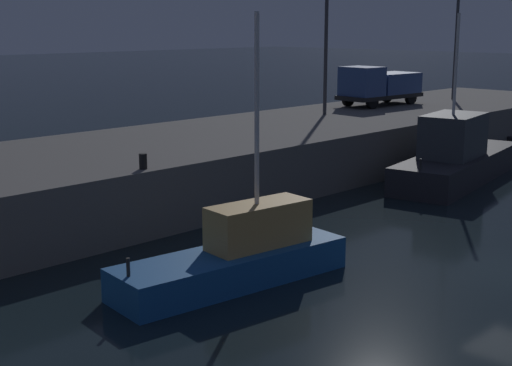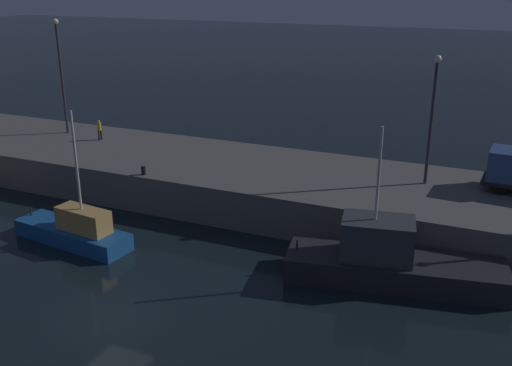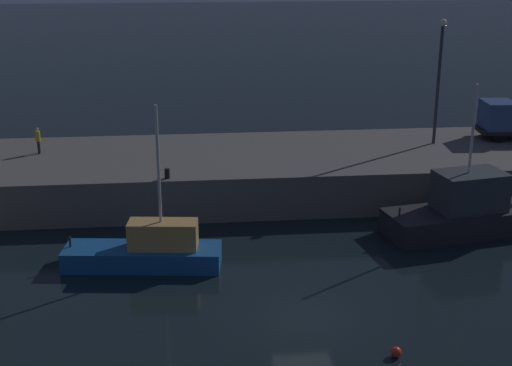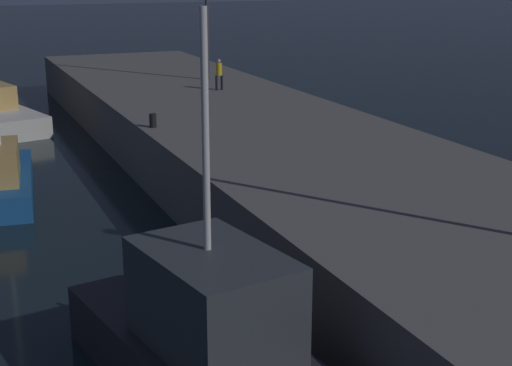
{
  "view_description": "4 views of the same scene",
  "coord_description": "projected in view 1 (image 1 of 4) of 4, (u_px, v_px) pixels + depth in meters",
  "views": [
    {
      "loc": [
        -20.82,
        -9.2,
        7.42
      ],
      "look_at": [
        0.18,
        11.52,
        1.01
      ],
      "focal_mm": 51.58,
      "sensor_mm": 36.0,
      "label": 1
    },
    {
      "loc": [
        14.7,
        -17.68,
        14.36
      ],
      "look_at": [
        0.46,
        14.94,
        1.57
      ],
      "focal_mm": 40.63,
      "sensor_mm": 36.0,
      "label": 2
    },
    {
      "loc": [
        -4.61,
        -25.68,
        14.54
      ],
      "look_at": [
        -0.75,
        12.86,
        1.49
      ],
      "focal_mm": 50.48,
      "sensor_mm": 36.0,
      "label": 3
    },
    {
      "loc": [
        22.66,
        3.64,
        8.56
      ],
      "look_at": [
        -0.86,
        13.58,
        1.21
      ],
      "focal_mm": 52.98,
      "sensor_mm": 36.0,
      "label": 4
    }
  ],
  "objects": [
    {
      "name": "pier_quay",
      "position": [
        188.0,
        165.0,
        32.83
      ],
      "size": [
        64.21,
        9.82,
        2.46
      ],
      "color": "#5B5956",
      "rests_on": "ground"
    },
    {
      "name": "fishing_boat_blue",
      "position": [
        457.0,
        158.0,
        35.12
      ],
      "size": [
        10.94,
        4.72,
        7.89
      ],
      "color": "#232328",
      "rests_on": "ground"
    },
    {
      "name": "fishing_boat_orange",
      "position": [
        239.0,
        255.0,
        21.44
      ],
      "size": [
        7.5,
        2.88,
        7.76
      ],
      "color": "#195193",
      "rests_on": "ground"
    },
    {
      "name": "lamp_post_east",
      "position": [
        326.0,
        32.0,
        39.92
      ],
      "size": [
        0.44,
        0.44,
        7.68
      ],
      "color": "#38383D",
      "rests_on": "pier_quay"
    },
    {
      "name": "lamp_post_central",
      "position": [
        457.0,
        24.0,
        48.17
      ],
      "size": [
        0.44,
        0.44,
        8.48
      ],
      "color": "#38383D",
      "rests_on": "pier_quay"
    },
    {
      "name": "utility_truck",
      "position": [
        379.0,
        85.0,
        45.21
      ],
      "size": [
        6.01,
        2.61,
        2.43
      ],
      "color": "black",
      "rests_on": "pier_quay"
    },
    {
      "name": "bollard_west",
      "position": [
        143.0,
        161.0,
        25.54
      ],
      "size": [
        0.28,
        0.28,
        0.55
      ],
      "primitive_type": "cylinder",
      "color": "black",
      "rests_on": "pier_quay"
    }
  ]
}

